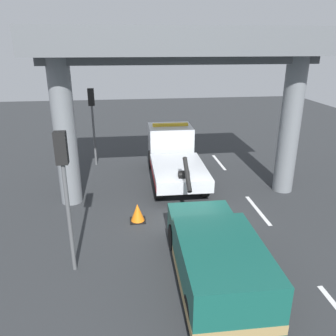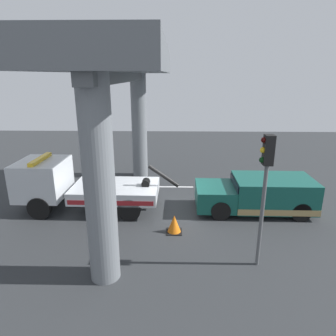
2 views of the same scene
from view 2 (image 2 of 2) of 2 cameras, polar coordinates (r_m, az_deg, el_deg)
The scene contains 9 objects.
ground_plane at distance 14.01m, azimuth 0.15°, elevation -8.11°, with size 60.00×40.00×0.10m, color #2D3033.
lane_stripe_west at distance 17.63m, azimuth 20.30°, elevation -3.56°, with size 2.60×0.16×0.01m, color silver.
lane_stripe_mid at distance 16.68m, azimuth 0.37°, elevation -3.61°, with size 2.60×0.16×0.01m, color silver.
lane_stripe_east at distance 17.82m, azimuth -19.34°, elevation -3.24°, with size 2.60×0.16×0.01m, color silver.
tow_truck_white at distance 14.29m, azimuth -17.59°, elevation -3.01°, with size 7.27×2.49×2.46m.
towed_van_green at distance 14.21m, azimuth 17.09°, elevation -4.91°, with size 5.22×2.27×1.58m.
overpass_structure at distance 12.82m, azimuth -8.51°, elevation 16.91°, with size 3.60×11.67×7.08m.
traffic_light_near at distance 9.38m, azimuth 18.13°, elevation -1.04°, with size 0.39×0.32×4.34m.
traffic_cone_orange at distance 11.99m, azimuth 1.19°, elevation -10.68°, with size 0.61×0.61×0.72m.
Camera 2 is at (-0.27, 12.64, 5.99)m, focal length 31.89 mm.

